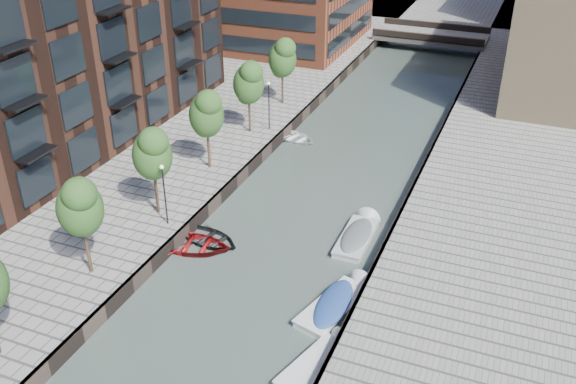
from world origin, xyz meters
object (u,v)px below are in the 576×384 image
Objects in this scene: sloop_3 at (294,140)px; bridge at (431,36)px; tree_2 at (79,205)px; car at (528,57)px; tree_4 at (206,112)px; motorboat_2 at (322,361)px; motorboat_4 at (358,235)px; tree_5 at (249,81)px; sloop_2 at (192,249)px; sloop_4 at (209,241)px; tree_6 at (282,57)px; motorboat_3 at (339,302)px; tree_3 at (152,152)px.

bridge is at bearing 8.22° from sloop_3.
car is (19.83, 49.01, -3.72)m from tree_2.
tree_4 is 21.12m from motorboat_2.
tree_4 is at bearing 164.29° from motorboat_4.
tree_2 and tree_5 have the same top height.
tree_4 is at bearing 11.65° from sloop_2.
tree_2 is 9.24m from sloop_4.
tree_6 is (0.00, 14.00, 0.00)m from tree_4.
tree_6 is 8.07m from sloop_3.
motorboat_2 is 0.87× the size of motorboat_3.
motorboat_4 reaches higher than motorboat_2.
sloop_2 is (3.35, -1.64, -5.31)m from tree_3.
tree_2 reaches higher than sloop_3.
bridge is 2.18× the size of tree_6.
sloop_3 is at bearing 13.96° from sloop_4.
motorboat_4 reaches higher than sloop_4.
tree_6 is at bearing 90.00° from tree_2.
tree_2 reaches higher than car.
sloop_2 is at bearing -26.09° from tree_3.
sloop_4 is at bearing 162.99° from motorboat_3.
tree_3 reaches higher than sloop_4.
tree_6 is 32.52m from motorboat_2.
motorboat_3 reaches higher than motorboat_4.
tree_4 reaches higher than sloop_4.
tree_5 is 6.45m from sloop_3.
sloop_4 is (3.94, 6.46, -5.31)m from tree_2.
tree_4 is at bearing 133.51° from motorboat_2.
tree_4 reaches higher than motorboat_2.
tree_2 is 1.18× the size of sloop_2.
sloop_2 is 17.45m from sloop_3.
car is at bearing -23.77° from bridge.
bridge is at bearing 176.67° from car.
tree_4 is (0.00, 7.00, 0.00)m from tree_3.
car is (19.83, 28.01, -3.72)m from tree_5.
sloop_4 is 9.49m from motorboat_4.
tree_2 is 14.85m from motorboat_3.
sloop_4 is 0.87× the size of motorboat_2.
tree_2 is 1.21× the size of motorboat_2.
car is (7.30, 38.53, 1.38)m from motorboat_4.
tree_3 reaches higher than motorboat_3.
bridge is 2.18× the size of tree_5.
tree_4 and tree_6 have the same top height.
tree_2 is 1.71× the size of car.
tree_2 is 23.64m from sloop_3.
tree_5 is (0.00, 14.00, 0.00)m from tree_3.
tree_6 reaches higher than bridge.
tree_3 is 6.49m from sloop_2.
tree_2 is 7.00m from tree_3.
tree_5 is at bearing 90.00° from tree_3.
tree_6 is (0.00, 7.00, 0.00)m from tree_5.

